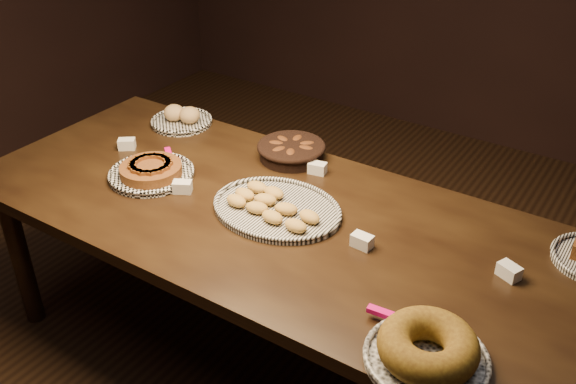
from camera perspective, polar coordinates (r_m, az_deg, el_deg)
The scene contains 8 objects.
ground at distance 2.79m, azimuth -0.92°, elevation -14.86°, with size 5.00×5.00×0.00m, color black.
buffet_table at distance 2.35m, azimuth -1.06°, elevation -3.39°, with size 2.40×1.00×0.75m.
apple_tart_plate at distance 2.58m, azimuth -12.04°, elevation 1.81°, with size 0.34×0.35×0.06m.
madeleine_platter at distance 2.31m, azimuth -1.19°, elevation -1.37°, with size 0.49×0.39×0.05m.
bundt_cake_plate at distance 1.76m, azimuth 12.28°, elevation -13.53°, with size 0.39×0.35×0.10m.
croissant_basket at distance 2.65m, azimuth 0.30°, elevation 3.80°, with size 0.33×0.33×0.07m.
bread_roll_plate at distance 3.00m, azimuth -9.43°, elevation 6.47°, with size 0.28×0.28×0.09m.
tent_cards at distance 2.36m, azimuth -0.19°, elevation -0.43°, with size 1.71×0.47×0.04m.
Camera 1 is at (1.10, -1.59, 2.02)m, focal length 40.00 mm.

